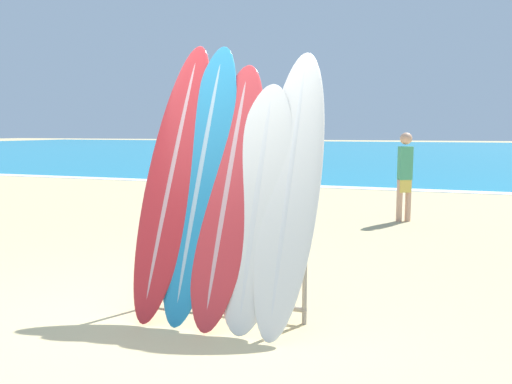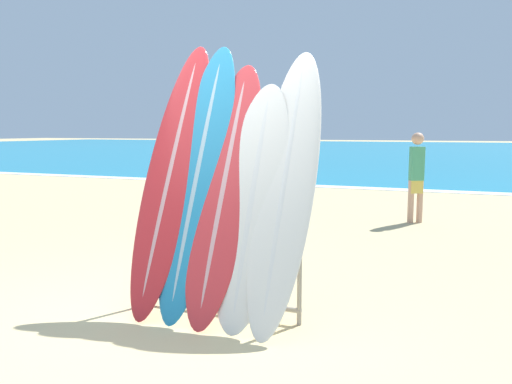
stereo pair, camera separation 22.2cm
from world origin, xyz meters
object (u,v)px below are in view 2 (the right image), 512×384
at_px(surfboard_slot_1, 199,175).
at_px(surfboard_slot_2, 225,188).
at_px(surfboard_slot_4, 285,184).
at_px(person_mid_beach, 416,174).
at_px(surfboard_slot_0, 172,173).
at_px(surfboard_rack, 222,257).
at_px(person_near_water, 251,165).
at_px(surfboard_slot_3, 253,201).

xyz_separation_m(surfboard_slot_1, surfboard_slot_2, (0.28, -0.04, -0.10)).
distance_m(surfboard_slot_4, person_mid_beach, 5.18).
bearing_deg(surfboard_slot_0, surfboard_rack, -9.84).
distance_m(surfboard_slot_1, surfboard_slot_4, 0.82).
relative_size(surfboard_slot_1, person_near_water, 1.51).
bearing_deg(surfboard_slot_1, person_mid_beach, 73.52).
relative_size(surfboard_slot_2, person_mid_beach, 1.42).
xyz_separation_m(surfboard_slot_0, surfboard_slot_4, (1.09, -0.02, -0.06)).
xyz_separation_m(surfboard_rack, person_near_water, (-2.14, 5.87, 0.36)).
xyz_separation_m(surfboard_slot_1, surfboard_slot_3, (0.55, -0.09, -0.19)).
height_order(surfboard_slot_1, person_near_water, surfboard_slot_1).
bearing_deg(person_mid_beach, surfboard_slot_1, 47.48).
distance_m(surfboard_rack, surfboard_slot_0, 0.90).
bearing_deg(surfboard_slot_4, surfboard_rack, -172.30).
bearing_deg(person_mid_beach, surfboard_slot_4, 56.24).
distance_m(surfboard_slot_3, person_near_water, 6.35).
relative_size(surfboard_slot_1, surfboard_slot_3, 1.19).
relative_size(surfboard_slot_3, surfboard_slot_4, 0.87).
distance_m(surfboard_slot_1, person_mid_beach, 5.34).
bearing_deg(surfboard_slot_0, surfboard_slot_4, -1.02).
relative_size(surfboard_rack, surfboard_slot_2, 0.65).
distance_m(surfboard_slot_0, surfboard_slot_3, 0.86).
bearing_deg(surfboard_slot_0, surfboard_slot_3, -6.31).
bearing_deg(surfboard_slot_1, surfboard_slot_3, -8.93).
bearing_deg(surfboard_slot_0, surfboard_slot_2, -4.72).
relative_size(person_near_water, person_mid_beach, 1.02).
bearing_deg(surfboard_slot_4, surfboard_slot_0, 178.98).
bearing_deg(surfboard_slot_4, surfboard_slot_3, -164.74).
relative_size(surfboard_slot_0, surfboard_slot_4, 1.05).
xyz_separation_m(surfboard_slot_2, surfboard_slot_4, (0.54, 0.03, 0.05)).
xyz_separation_m(surfboard_slot_1, person_near_water, (-1.87, 5.78, -0.33)).
bearing_deg(person_mid_beach, surfboard_slot_0, 44.70).
relative_size(surfboard_rack, surfboard_slot_4, 0.62).
xyz_separation_m(surfboard_slot_2, person_near_water, (-2.15, 5.83, -0.24)).
distance_m(surfboard_slot_4, person_near_water, 6.40).
relative_size(surfboard_rack, surfboard_slot_1, 0.60).
height_order(surfboard_slot_0, surfboard_slot_1, surfboard_slot_0).
distance_m(surfboard_slot_3, surfboard_slot_4, 0.31).
bearing_deg(person_mid_beach, surfboard_rack, 50.51).
distance_m(surfboard_rack, surfboard_slot_3, 0.58).
relative_size(surfboard_slot_1, surfboard_slot_2, 1.09).
distance_m(surfboard_rack, person_mid_beach, 5.36).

